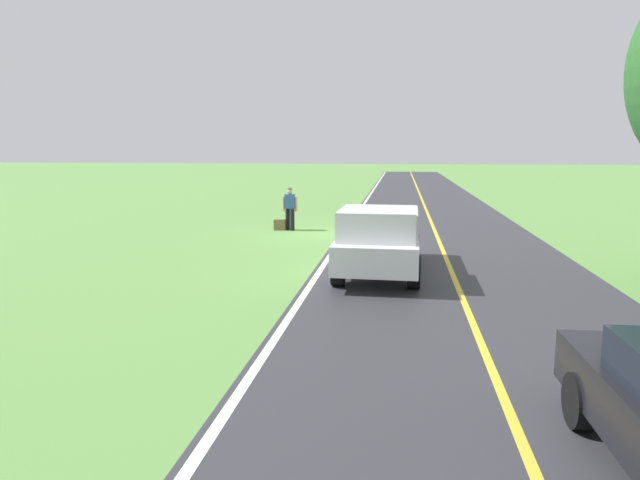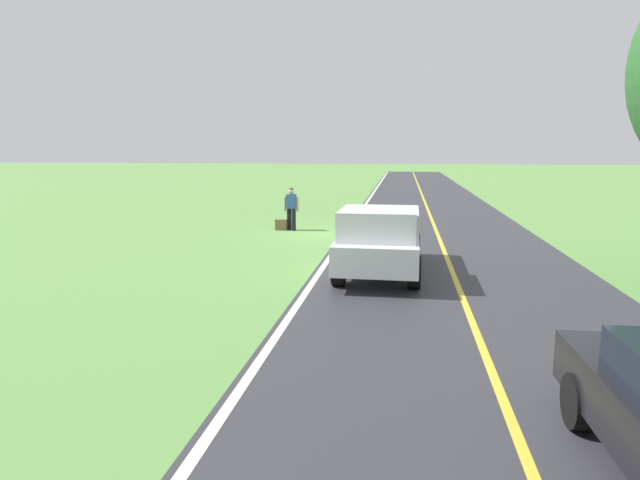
% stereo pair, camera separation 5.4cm
% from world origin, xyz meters
% --- Properties ---
extents(ground_plane, '(200.00, 200.00, 0.00)m').
position_xyz_m(ground_plane, '(0.00, 0.00, 0.00)').
color(ground_plane, '#609347').
extents(road_surface, '(7.43, 120.00, 0.00)m').
position_xyz_m(road_surface, '(-4.36, 0.00, 0.00)').
color(road_surface, '#333338').
rests_on(road_surface, ground).
extents(lane_edge_line, '(0.16, 117.60, 0.00)m').
position_xyz_m(lane_edge_line, '(-0.83, 0.00, 0.01)').
color(lane_edge_line, silver).
rests_on(lane_edge_line, ground).
extents(lane_centre_line, '(0.14, 117.60, 0.00)m').
position_xyz_m(lane_centre_line, '(-4.36, 0.00, 0.01)').
color(lane_centre_line, gold).
rests_on(lane_centre_line, ground).
extents(hitchhiker_walking, '(0.62, 0.51, 1.75)m').
position_xyz_m(hitchhiker_walking, '(1.47, -0.95, 0.98)').
color(hitchhiker_walking, black).
rests_on(hitchhiker_walking, ground).
extents(suitcase_carried, '(0.47, 0.23, 0.44)m').
position_xyz_m(suitcase_carried, '(1.88, -0.84, 0.22)').
color(suitcase_carried, brown).
rests_on(suitcase_carried, ground).
extents(pickup_truck_passing, '(2.18, 5.44, 1.82)m').
position_xyz_m(pickup_truck_passing, '(-2.43, 6.66, 0.97)').
color(pickup_truck_passing, silver).
rests_on(pickup_truck_passing, ground).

